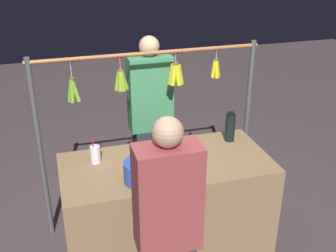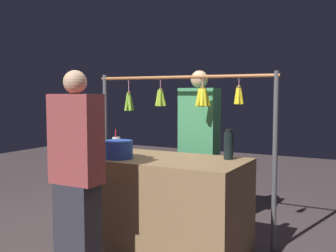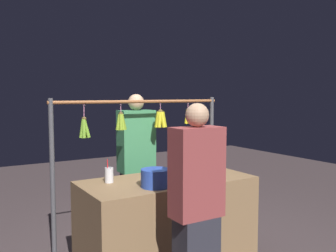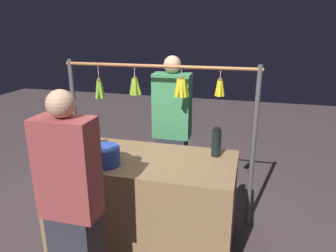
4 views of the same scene
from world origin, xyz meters
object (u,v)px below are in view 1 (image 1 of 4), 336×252
(blue_bucket, at_px, (142,172))
(vendor_person, at_px, (151,124))
(customer_person, at_px, (168,239))
(drink_cup, at_px, (95,154))
(water_bottle, at_px, (230,127))

(blue_bucket, relative_size, vendor_person, 0.15)
(customer_person, bearing_deg, drink_cup, -71.71)
(customer_person, bearing_deg, blue_bucket, -87.27)
(water_bottle, relative_size, customer_person, 0.16)
(blue_bucket, xyz_separation_m, vendor_person, (-0.31, -0.97, -0.12))
(water_bottle, bearing_deg, drink_cup, 2.58)
(water_bottle, xyz_separation_m, drink_cup, (1.10, 0.05, -0.05))
(water_bottle, height_order, vendor_person, vendor_person)
(vendor_person, bearing_deg, drink_cup, 46.99)
(water_bottle, height_order, drink_cup, water_bottle)
(drink_cup, xyz_separation_m, customer_person, (-0.30, 0.90, -0.14))
(water_bottle, bearing_deg, vendor_person, -47.39)
(water_bottle, relative_size, drink_cup, 1.21)
(blue_bucket, bearing_deg, vendor_person, -107.63)
(blue_bucket, bearing_deg, customer_person, 92.73)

